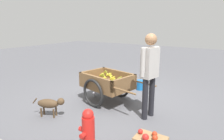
% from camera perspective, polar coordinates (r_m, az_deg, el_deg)
% --- Properties ---
extents(ground_plane, '(24.00, 24.00, 0.00)m').
position_cam_1_polar(ground_plane, '(4.91, 0.86, -8.42)').
color(ground_plane, '#56565B').
extents(fruit_cart, '(1.77, 1.10, 0.72)m').
position_cam_1_polar(fruit_cart, '(4.64, -1.24, -3.96)').
color(fruit_cart, brown).
rests_on(fruit_cart, ground).
extents(vendor_person, '(0.27, 0.53, 1.64)m').
position_cam_1_polar(vendor_person, '(3.79, 10.73, 0.36)').
color(vendor_person, black).
rests_on(vendor_person, ground).
extents(dog, '(0.63, 0.35, 0.40)m').
position_cam_1_polar(dog, '(4.16, -17.33, -9.18)').
color(dog, '#4C3823').
rests_on(dog, ground).
extents(fire_hydrant, '(0.25, 0.25, 0.67)m').
position_cam_1_polar(fire_hydrant, '(2.94, -6.82, -17.04)').
color(fire_hydrant, red).
rests_on(fire_hydrant, ground).
extents(plastic_bucket, '(0.22, 0.22, 0.26)m').
position_cam_1_polar(plastic_bucket, '(5.62, 8.09, -4.29)').
color(plastic_bucket, '#1966B2').
rests_on(plastic_bucket, ground).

